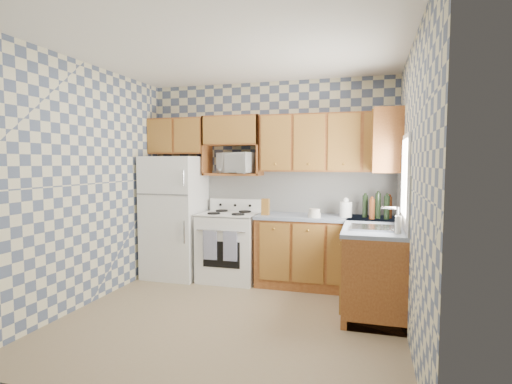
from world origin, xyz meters
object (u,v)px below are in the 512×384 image
Objects in this scene: refrigerator at (175,217)px; electric_kettle at (346,209)px; stove_body at (230,247)px; microwave at (238,163)px.

electric_kettle is (2.34, 0.03, 0.17)m from refrigerator.
electric_kettle is at bearing 0.19° from stove_body.
refrigerator is 1.17m from microwave.
microwave is 1.58m from electric_kettle.
stove_body is 1.75× the size of microwave.
refrigerator is 1.87× the size of stove_body.
refrigerator is 2.35m from electric_kettle.
refrigerator is 0.89m from stove_body.
stove_body is at bearing -95.12° from microwave.
microwave reaches higher than stove_body.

